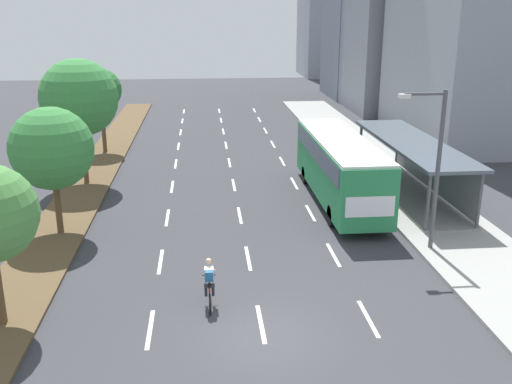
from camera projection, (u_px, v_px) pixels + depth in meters
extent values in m
plane|color=#38383D|center=(264.00, 337.00, 17.52)|extent=(140.00, 140.00, 0.00)
cube|color=brown|center=(98.00, 169.00, 35.74)|extent=(2.60, 52.00, 0.12)
cube|color=#9E9E99|center=(372.00, 162.00, 37.30)|extent=(4.50, 52.00, 0.15)
cube|color=white|center=(150.00, 329.00, 17.94)|extent=(0.14, 2.35, 0.01)
cube|color=white|center=(161.00, 261.00, 22.76)|extent=(0.14, 2.35, 0.01)
cube|color=white|center=(167.00, 217.00, 27.59)|extent=(0.14, 2.35, 0.01)
cube|color=white|center=(172.00, 187.00, 32.42)|extent=(0.14, 2.35, 0.01)
cube|color=white|center=(176.00, 164.00, 37.25)|extent=(0.14, 2.35, 0.01)
cube|color=white|center=(178.00, 146.00, 42.08)|extent=(0.14, 2.35, 0.01)
cube|color=white|center=(181.00, 132.00, 46.91)|extent=(0.14, 2.35, 0.01)
cube|color=white|center=(182.00, 121.00, 51.74)|extent=(0.14, 2.35, 0.01)
cube|color=white|center=(184.00, 111.00, 56.57)|extent=(0.14, 2.35, 0.01)
cube|color=white|center=(261.00, 324.00, 18.25)|extent=(0.14, 2.35, 0.01)
cube|color=white|center=(248.00, 258.00, 23.08)|extent=(0.14, 2.35, 0.01)
cube|color=white|center=(240.00, 215.00, 27.91)|extent=(0.14, 2.35, 0.01)
cube|color=white|center=(234.00, 185.00, 32.74)|extent=(0.14, 2.35, 0.01)
cube|color=white|center=(229.00, 162.00, 37.57)|extent=(0.14, 2.35, 0.01)
cube|color=white|center=(226.00, 145.00, 42.40)|extent=(0.14, 2.35, 0.01)
cube|color=white|center=(223.00, 131.00, 47.22)|extent=(0.14, 2.35, 0.01)
cube|color=white|center=(221.00, 120.00, 52.05)|extent=(0.14, 2.35, 0.01)
cube|color=white|center=(219.00, 111.00, 56.88)|extent=(0.14, 2.35, 0.01)
cube|color=white|center=(368.00, 318.00, 18.56)|extent=(0.14, 2.35, 0.01)
cube|color=white|center=(333.00, 255.00, 23.39)|extent=(0.14, 2.35, 0.01)
cube|color=white|center=(310.00, 213.00, 28.22)|extent=(0.14, 2.35, 0.01)
cube|color=white|center=(294.00, 183.00, 33.05)|extent=(0.14, 2.35, 0.01)
cube|color=white|center=(282.00, 161.00, 37.88)|extent=(0.14, 2.35, 0.01)
cube|color=white|center=(273.00, 144.00, 42.71)|extent=(0.14, 2.35, 0.01)
cube|color=white|center=(265.00, 131.00, 47.54)|extent=(0.14, 2.35, 0.01)
cube|color=white|center=(259.00, 119.00, 52.37)|extent=(0.14, 2.35, 0.01)
cube|color=white|center=(254.00, 110.00, 57.20)|extent=(0.14, 2.35, 0.01)
cube|color=gray|center=(408.00, 192.00, 30.83)|extent=(2.60, 11.59, 0.10)
cylinder|color=#56565B|center=(428.00, 201.00, 25.05)|extent=(0.16, 0.16, 2.60)
cylinder|color=#56565B|center=(361.00, 145.00, 35.58)|extent=(0.16, 0.16, 2.60)
cylinder|color=#56565B|center=(480.00, 200.00, 25.27)|extent=(0.16, 0.16, 2.60)
cylinder|color=#56565B|center=(397.00, 144.00, 35.79)|extent=(0.16, 0.16, 2.60)
cube|color=gray|center=(433.00, 167.00, 30.53)|extent=(0.10, 11.01, 2.34)
cube|color=#4C5660|center=(412.00, 142.00, 30.00)|extent=(2.90, 11.99, 0.16)
cube|color=#28844C|center=(339.00, 167.00, 29.34)|extent=(2.50, 11.20, 2.80)
cube|color=#2D3D4C|center=(340.00, 151.00, 29.08)|extent=(2.54, 10.30, 0.90)
cube|color=silver|center=(341.00, 140.00, 28.90)|extent=(2.45, 10.98, 0.12)
cube|color=#2D3D4C|center=(318.00, 138.00, 34.57)|extent=(2.25, 0.06, 1.54)
cube|color=white|center=(370.00, 207.00, 24.07)|extent=(2.12, 0.04, 0.90)
cylinder|color=black|center=(306.00, 175.00, 32.95)|extent=(0.30, 1.00, 1.00)
cylinder|color=black|center=(343.00, 174.00, 33.14)|extent=(0.30, 1.00, 1.00)
cylinder|color=black|center=(332.00, 216.00, 26.36)|extent=(0.30, 1.00, 1.00)
cylinder|color=black|center=(379.00, 214.00, 26.55)|extent=(0.30, 1.00, 1.00)
torus|color=black|center=(209.00, 289.00, 19.76)|extent=(0.06, 0.72, 0.72)
torus|color=black|center=(210.00, 304.00, 18.71)|extent=(0.06, 0.72, 0.72)
cylinder|color=maroon|center=(209.00, 289.00, 19.15)|extent=(0.05, 0.93, 0.05)
cylinder|color=maroon|center=(210.00, 295.00, 19.11)|extent=(0.05, 0.57, 0.42)
cylinder|color=maroon|center=(210.00, 291.00, 18.95)|extent=(0.04, 0.04, 0.40)
cube|color=black|center=(209.00, 286.00, 18.89)|extent=(0.12, 0.24, 0.06)
cylinder|color=black|center=(209.00, 275.00, 19.54)|extent=(0.46, 0.04, 0.04)
cube|color=silver|center=(209.00, 274.00, 18.96)|extent=(0.30, 0.36, 0.59)
cube|color=#23669E|center=(209.00, 276.00, 18.81)|extent=(0.26, 0.26, 0.42)
sphere|color=beige|center=(209.00, 261.00, 18.95)|extent=(0.20, 0.20, 0.20)
cylinder|color=#23232D|center=(206.00, 286.00, 19.05)|extent=(0.12, 0.42, 0.25)
cylinder|color=#23232D|center=(206.00, 290.00, 19.29)|extent=(0.10, 0.17, 0.41)
cylinder|color=#23232D|center=(213.00, 285.00, 19.07)|extent=(0.12, 0.42, 0.25)
cylinder|color=#23232D|center=(213.00, 290.00, 19.31)|extent=(0.10, 0.17, 0.41)
cylinder|color=silver|center=(204.00, 270.00, 19.14)|extent=(0.09, 0.47, 0.28)
cylinder|color=silver|center=(214.00, 270.00, 19.17)|extent=(0.09, 0.47, 0.28)
cylinder|color=brown|center=(58.00, 206.00, 25.09)|extent=(0.28, 0.28, 2.48)
sphere|color=#38843D|center=(52.00, 149.00, 24.31)|extent=(3.55, 3.55, 3.55)
cylinder|color=brown|center=(84.00, 155.00, 32.29)|extent=(0.28, 0.28, 3.25)
sphere|color=#38843D|center=(79.00, 98.00, 31.31)|extent=(4.26, 4.26, 4.26)
cylinder|color=brown|center=(103.00, 129.00, 39.62)|extent=(0.28, 0.28, 3.21)
sphere|color=#2D7533|center=(100.00, 90.00, 38.80)|extent=(2.87, 2.87, 2.87)
cylinder|color=#4C4C51|center=(438.00, 172.00, 22.79)|extent=(0.18, 0.18, 6.50)
cylinder|color=#4C4C51|center=(425.00, 94.00, 21.77)|extent=(1.60, 0.12, 0.12)
cube|color=silver|center=(405.00, 96.00, 21.72)|extent=(0.44, 0.24, 0.16)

